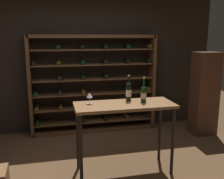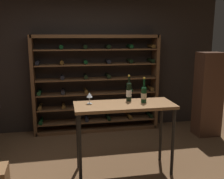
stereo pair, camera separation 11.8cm
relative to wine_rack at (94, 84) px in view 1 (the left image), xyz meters
The scene contains 7 objects.
back_wall 0.59m from the wine_rack, 127.71° to the left, with size 5.33×0.10×2.91m, color black.
wine_rack is the anchor object (origin of this frame).
tasting_table 1.68m from the wine_rack, 84.93° to the right, with size 1.33×0.53×0.98m.
display_cabinet 2.11m from the wine_rack, 17.07° to the right, with size 0.44×0.36×1.57m, color #4C2D1E.
wine_bottle_amber_reserve 1.71m from the wine_rack, 75.69° to the right, with size 0.08×0.08×0.35m.
wine_bottle_black_capsule 1.56m from the wine_rack, 80.96° to the right, with size 0.08×0.08×0.36m.
wine_glass_stemmed_right 1.61m from the wine_rack, 101.01° to the right, with size 0.08×0.08×0.15m.
Camera 1 is at (-0.59, -3.01, 1.86)m, focal length 41.15 mm.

